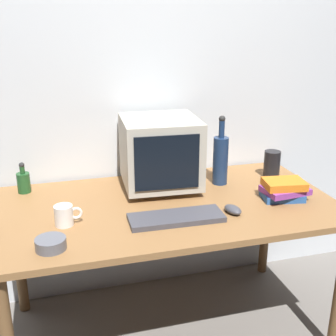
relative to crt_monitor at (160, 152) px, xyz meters
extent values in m
plane|color=slate|center=(-0.02, -0.21, -0.93)|extent=(6.00, 6.00, 0.00)
cube|color=silver|center=(-0.02, 0.29, 0.32)|extent=(4.00, 0.08, 2.50)
cube|color=olive|center=(-0.02, -0.21, -0.21)|extent=(1.61, 0.87, 0.03)
cylinder|color=brown|center=(-0.76, 0.17, -0.57)|extent=(0.06, 0.06, 0.70)
cylinder|color=brown|center=(0.73, 0.17, -0.57)|extent=(0.06, 0.06, 0.70)
cube|color=#B2AD9E|center=(0.00, 0.00, -0.18)|extent=(0.29, 0.26, 0.03)
cube|color=#B2AD9E|center=(0.00, 0.00, 0.01)|extent=(0.40, 0.40, 0.34)
cube|color=black|center=(-0.01, -0.19, 0.01)|extent=(0.31, 0.03, 0.27)
cube|color=#3F3F47|center=(-0.03, -0.39, -0.18)|extent=(0.42, 0.16, 0.02)
ellipsoid|color=#3F3F47|center=(0.24, -0.39, -0.17)|extent=(0.08, 0.11, 0.04)
cylinder|color=navy|center=(0.32, -0.03, -0.07)|extent=(0.08, 0.08, 0.26)
cylinder|color=navy|center=(0.32, -0.03, 0.11)|extent=(0.03, 0.03, 0.09)
sphere|color=#262626|center=(0.32, -0.03, 0.16)|extent=(0.03, 0.03, 0.03)
cylinder|color=#1E4C23|center=(-0.69, 0.12, -0.14)|extent=(0.07, 0.07, 0.10)
cylinder|color=#1E4C23|center=(-0.69, 0.12, -0.07)|extent=(0.03, 0.03, 0.04)
sphere|color=#262626|center=(-0.69, 0.12, -0.05)|extent=(0.03, 0.03, 0.03)
cube|color=#28569E|center=(0.54, -0.31, -0.18)|extent=(0.21, 0.16, 0.03)
cube|color=#843893|center=(0.55, -0.31, -0.14)|extent=(0.22, 0.17, 0.03)
cube|color=orange|center=(0.54, -0.31, -0.11)|extent=(0.21, 0.16, 0.04)
cylinder|color=white|center=(-0.51, -0.31, -0.15)|extent=(0.08, 0.08, 0.09)
torus|color=white|center=(-0.46, -0.31, -0.14)|extent=(0.06, 0.01, 0.06)
cylinder|color=#595B66|center=(-0.57, -0.51, -0.17)|extent=(0.12, 0.12, 0.04)
cylinder|color=black|center=(0.64, -0.01, -0.12)|extent=(0.09, 0.09, 0.15)
camera|label=1|loc=(-0.53, -2.05, 0.66)|focal=46.37mm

